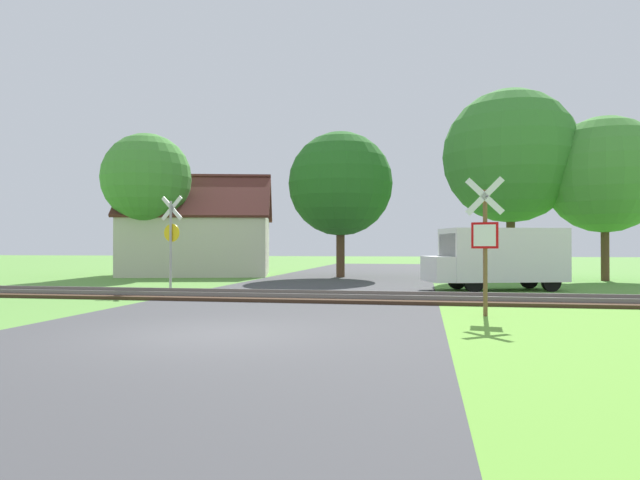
{
  "coord_description": "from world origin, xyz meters",
  "views": [
    {
      "loc": [
        3.78,
        -9.82,
        1.6
      ],
      "look_at": [
        0.5,
        8.1,
        1.8
      ],
      "focal_mm": 32.0,
      "sensor_mm": 36.0,
      "label": 1
    }
  ],
  "objects_px": {
    "stop_sign_near": "(485,238)",
    "tree_left": "(147,178)",
    "crossing_sign_far": "(171,235)",
    "tree_right": "(510,156)",
    "mail_truck": "(498,256)",
    "house": "(199,243)",
    "tree_center": "(340,184)",
    "tree_far": "(605,175)"
  },
  "relations": [
    {
      "from": "tree_far",
      "to": "mail_truck",
      "type": "xyz_separation_m",
      "value": [
        -5.59,
        -6.82,
        -3.67
      ]
    },
    {
      "from": "stop_sign_near",
      "to": "tree_center",
      "type": "height_order",
      "value": "tree_center"
    },
    {
      "from": "tree_center",
      "to": "tree_far",
      "type": "xyz_separation_m",
      "value": [
        12.48,
        -0.9,
        0.09
      ]
    },
    {
      "from": "stop_sign_near",
      "to": "mail_truck",
      "type": "bearing_deg",
      "value": -85.41
    },
    {
      "from": "tree_right",
      "to": "mail_truck",
      "type": "bearing_deg",
      "value": -101.38
    },
    {
      "from": "tree_left",
      "to": "mail_truck",
      "type": "relative_size",
      "value": 1.41
    },
    {
      "from": "tree_right",
      "to": "tree_left",
      "type": "bearing_deg",
      "value": -174.38
    },
    {
      "from": "tree_left",
      "to": "tree_right",
      "type": "height_order",
      "value": "tree_right"
    },
    {
      "from": "crossing_sign_far",
      "to": "mail_truck",
      "type": "xyz_separation_m",
      "value": [
        11.45,
        2.56,
        -0.75
      ]
    },
    {
      "from": "tree_left",
      "to": "tree_right",
      "type": "bearing_deg",
      "value": 5.62
    },
    {
      "from": "tree_left",
      "to": "tree_right",
      "type": "distance_m",
      "value": 18.31
    },
    {
      "from": "mail_truck",
      "to": "tree_left",
      "type": "bearing_deg",
      "value": 52.85
    },
    {
      "from": "tree_center",
      "to": "tree_far",
      "type": "distance_m",
      "value": 12.52
    },
    {
      "from": "crossing_sign_far",
      "to": "house",
      "type": "relative_size",
      "value": 0.37
    },
    {
      "from": "tree_right",
      "to": "mail_truck",
      "type": "relative_size",
      "value": 1.77
    },
    {
      "from": "tree_far",
      "to": "mail_truck",
      "type": "relative_size",
      "value": 1.45
    },
    {
      "from": "tree_left",
      "to": "mail_truck",
      "type": "xyz_separation_m",
      "value": [
        16.68,
        -5.73,
        -3.86
      ]
    },
    {
      "from": "crossing_sign_far",
      "to": "house",
      "type": "bearing_deg",
      "value": 118.85
    },
    {
      "from": "stop_sign_near",
      "to": "tree_far",
      "type": "xyz_separation_m",
      "value": [
        6.86,
        14.78,
        3.12
      ]
    },
    {
      "from": "stop_sign_near",
      "to": "crossing_sign_far",
      "type": "bearing_deg",
      "value": -14.33
    },
    {
      "from": "tree_right",
      "to": "mail_truck",
      "type": "distance_m",
      "value": 9.03
    },
    {
      "from": "stop_sign_near",
      "to": "tree_far",
      "type": "relative_size",
      "value": 0.42
    },
    {
      "from": "stop_sign_near",
      "to": "tree_right",
      "type": "distance_m",
      "value": 16.28
    },
    {
      "from": "tree_center",
      "to": "tree_right",
      "type": "distance_m",
      "value": 8.49
    },
    {
      "from": "crossing_sign_far",
      "to": "tree_right",
      "type": "bearing_deg",
      "value": 49.02
    },
    {
      "from": "mail_truck",
      "to": "crossing_sign_far",
      "type": "bearing_deg",
      "value": 84.41
    },
    {
      "from": "house",
      "to": "mail_truck",
      "type": "xyz_separation_m",
      "value": [
        14.97,
        -8.46,
        -0.56
      ]
    },
    {
      "from": "stop_sign_near",
      "to": "mail_truck",
      "type": "height_order",
      "value": "stop_sign_near"
    },
    {
      "from": "crossing_sign_far",
      "to": "house",
      "type": "distance_m",
      "value": 11.57
    },
    {
      "from": "crossing_sign_far",
      "to": "tree_right",
      "type": "distance_m",
      "value": 16.9
    },
    {
      "from": "tree_center",
      "to": "mail_truck",
      "type": "relative_size",
      "value": 1.44
    },
    {
      "from": "crossing_sign_far",
      "to": "tree_center",
      "type": "height_order",
      "value": "tree_center"
    },
    {
      "from": "tree_center",
      "to": "tree_far",
      "type": "bearing_deg",
      "value": -4.1
    },
    {
      "from": "stop_sign_near",
      "to": "house",
      "type": "height_order",
      "value": "house"
    },
    {
      "from": "stop_sign_near",
      "to": "house",
      "type": "xyz_separation_m",
      "value": [
        -13.7,
        16.43,
        0.02
      ]
    },
    {
      "from": "tree_left",
      "to": "tree_center",
      "type": "distance_m",
      "value": 9.99
    },
    {
      "from": "house",
      "to": "tree_center",
      "type": "relative_size",
      "value": 1.22
    },
    {
      "from": "stop_sign_near",
      "to": "tree_far",
      "type": "bearing_deg",
      "value": -101.27
    },
    {
      "from": "house",
      "to": "tree_right",
      "type": "bearing_deg",
      "value": -16.89
    },
    {
      "from": "stop_sign_near",
      "to": "tree_left",
      "type": "relative_size",
      "value": 0.43
    },
    {
      "from": "stop_sign_near",
      "to": "tree_right",
      "type": "xyz_separation_m",
      "value": [
        2.78,
        15.48,
        4.21
      ]
    },
    {
      "from": "stop_sign_near",
      "to": "tree_left",
      "type": "xyz_separation_m",
      "value": [
        -15.42,
        13.69,
        3.32
      ]
    }
  ]
}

